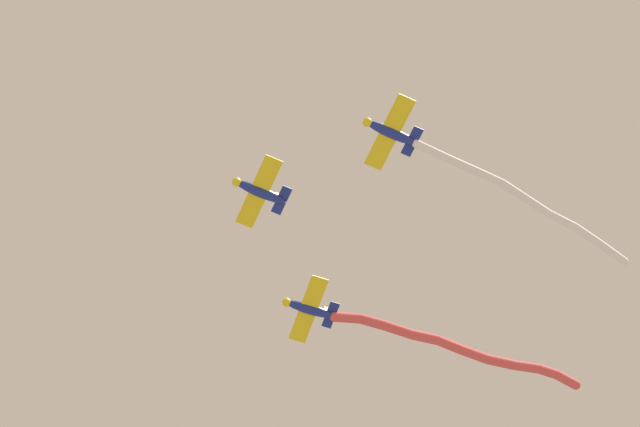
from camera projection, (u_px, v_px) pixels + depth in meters
airplane_lead at (259, 191)px, 88.76m from camera, size 5.71×4.99×1.55m
airplane_left_wing at (390, 132)px, 86.81m from camera, size 5.72×4.98×1.55m
smoke_trail_left_wing at (525, 201)px, 89.05m from camera, size 10.88×17.42×1.18m
airplane_right_wing at (309, 309)px, 93.23m from camera, size 5.43×5.23×1.55m
smoke_trail_right_wing at (461, 349)px, 95.92m from camera, size 15.49×17.71×3.45m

